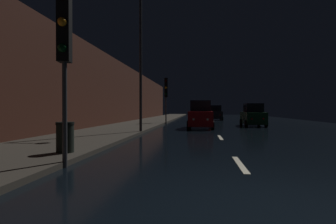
{
  "coord_description": "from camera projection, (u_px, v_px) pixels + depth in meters",
  "views": [
    {
      "loc": [
        -1.08,
        -4.28,
        1.47
      ],
      "look_at": [
        -4.03,
        20.96,
        1.19
      ],
      "focal_mm": 28.66,
      "sensor_mm": 36.0,
      "label": 1
    }
  ],
  "objects": [
    {
      "name": "ground",
      "position": [
        209.0,
        123.0,
        28.47
      ],
      "size": [
        25.68,
        84.0,
        0.02
      ],
      "primitive_type": "cube",
      "color": "black"
    },
    {
      "name": "building_facade_left",
      "position": [
        115.0,
        92.0,
        26.03
      ],
      "size": [
        0.8,
        63.0,
        6.16
      ],
      "primitive_type": "cube",
      "color": "#472319",
      "rests_on": "ground"
    },
    {
      "name": "streetlamp_overhead",
      "position": [
        147.0,
        41.0,
        15.83
      ],
      "size": [
        1.7,
        0.44,
        8.53
      ],
      "color": "#2D2D30",
      "rests_on": "ground"
    },
    {
      "name": "car_distant_taillights",
      "position": [
        216.0,
        113.0,
        36.03
      ],
      "size": [
        1.8,
        3.9,
        1.96
      ],
      "rotation": [
        0.0,
        0.0,
        1.57
      ],
      "color": "black",
      "rests_on": "ground"
    },
    {
      "name": "car_approaching_headlights",
      "position": [
        200.0,
        116.0,
        20.54
      ],
      "size": [
        1.94,
        4.2,
        2.12
      ],
      "rotation": [
        0.0,
        0.0,
        -1.57
      ],
      "color": "maroon",
      "rests_on": "ground"
    },
    {
      "name": "car_parked_right_far",
      "position": [
        253.0,
        116.0,
        23.13
      ],
      "size": [
        1.79,
        3.87,
        1.95
      ],
      "rotation": [
        0.0,
        0.0,
        1.57
      ],
      "color": "#0F3819",
      "rests_on": "ground"
    },
    {
      "name": "traffic_light_near_left",
      "position": [
        64.0,
        37.0,
        6.68
      ],
      "size": [
        0.37,
        0.48,
        4.55
      ],
      "rotation": [
        0.0,
        0.0,
        -1.36
      ],
      "color": "#38383A",
      "rests_on": "ground"
    },
    {
      "name": "lane_centerline",
      "position": [
        220.0,
        137.0,
        14.25
      ],
      "size": [
        0.16,
        17.02,
        0.01
      ],
      "color": "beige",
      "rests_on": "ground"
    },
    {
      "name": "traffic_light_far_left",
      "position": [
        166.0,
        91.0,
        26.35
      ],
      "size": [
        0.36,
        0.48,
        4.54
      ],
      "rotation": [
        0.0,
        0.0,
        -1.39
      ],
      "color": "#38383A",
      "rests_on": "ground"
    },
    {
      "name": "sidewalk_left",
      "position": [
        148.0,
        122.0,
        29.24
      ],
      "size": [
        4.4,
        84.0,
        0.15
      ],
      "primitive_type": "cube",
      "color": "#38332B",
      "rests_on": "ground"
    },
    {
      "name": "trash_bin_curbside",
      "position": [
        65.0,
        137.0,
        8.16
      ],
      "size": [
        0.55,
        0.55,
        0.93
      ],
      "color": "black",
      "rests_on": "sidewalk_left"
    }
  ]
}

